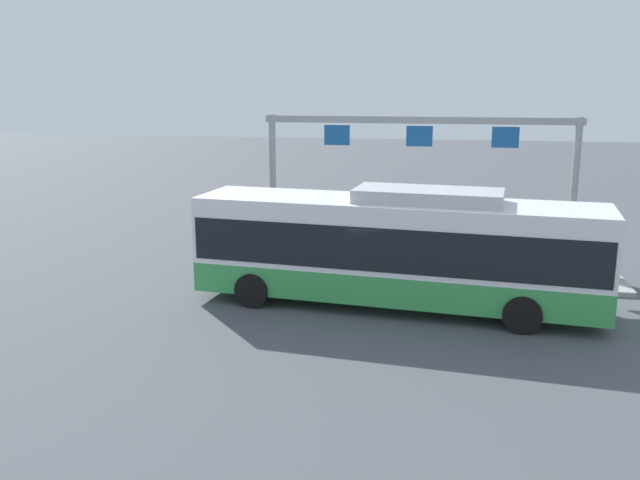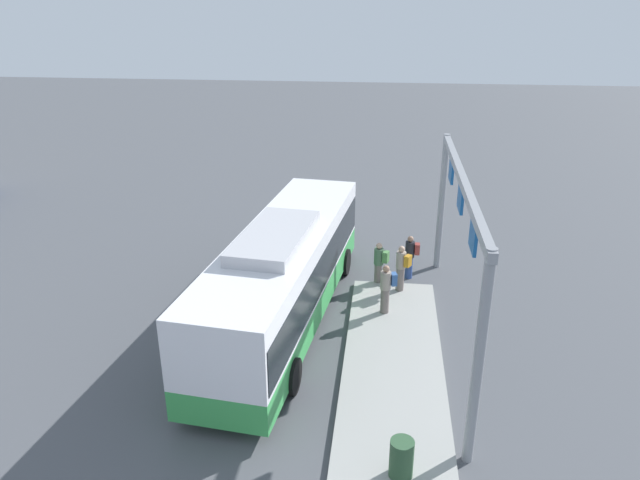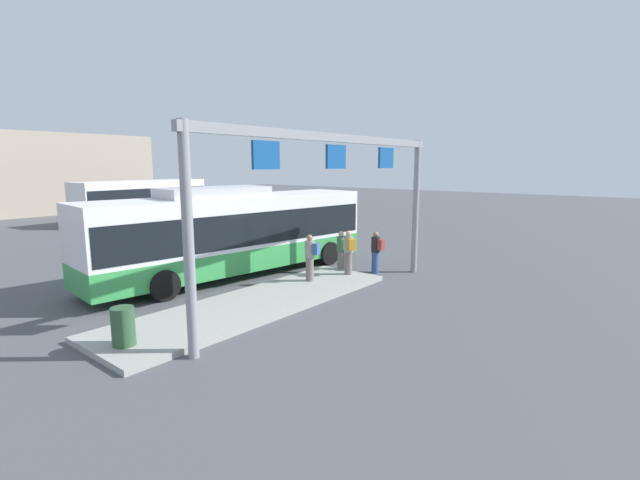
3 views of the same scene
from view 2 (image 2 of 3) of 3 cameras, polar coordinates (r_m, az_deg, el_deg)
The scene contains 9 objects.
ground_plane at distance 19.23m, azimuth -3.36°, elevation -7.87°, with size 120.00×120.00×0.00m, color #4C4F54.
platform_curb at distance 17.18m, azimuth 7.10°, elevation -11.75°, with size 10.00×2.80×0.16m, color #9E9E99.
bus_main at distance 18.39m, azimuth -3.49°, elevation -2.99°, with size 11.67×3.75×3.46m.
person_boarding at distance 20.61m, azimuth 7.90°, elevation -2.61°, with size 0.52×0.60×1.67m.
person_waiting_near at distance 21.94m, azimuth 8.74°, elevation -1.53°, with size 0.34×0.52×1.67m.
person_waiting_mid at distance 21.19m, azimuth 5.77°, elevation -2.26°, with size 0.45×0.59×1.67m.
person_waiting_far at distance 19.12m, azimuth 6.44°, elevation -4.60°, with size 0.43×0.58×1.67m.
platform_sign_gantry at distance 17.14m, azimuth 13.27°, elevation 1.82°, with size 10.87×0.24×5.20m.
trash_bin at distance 13.44m, azimuth 7.89°, elevation -20.22°, with size 0.52×0.52×0.90m, color #2D5133.
Camera 2 is at (-16.37, -3.04, 9.64)m, focal length 33.04 mm.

